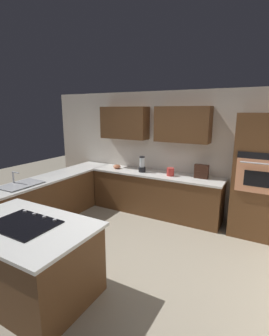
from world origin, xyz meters
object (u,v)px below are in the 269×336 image
object	(u,v)px
blender	(142,165)
spice_rack	(201,171)
cooktop	(24,224)
wall_oven	(258,177)
sink_unit	(21,184)
mixing_bowl	(117,167)
kettle	(170,172)

from	to	relation	value
blender	spice_rack	bearing A→B (deg)	-175.20
cooktop	blender	xyz separation A→B (m)	(-0.04, -2.92, 0.14)
wall_oven	blender	size ratio (longest dim) A/B	6.30
sink_unit	mixing_bowl	world-z (taller)	sink_unit
blender	sink_unit	bearing A→B (deg)	53.45
sink_unit	cooktop	bearing A→B (deg)	144.28
wall_oven	mixing_bowl	world-z (taller)	wall_oven
wall_oven	kettle	size ratio (longest dim) A/B	13.38
wall_oven	kettle	world-z (taller)	wall_oven
sink_unit	wall_oven	bearing A→B (deg)	-152.09
sink_unit	cooktop	xyz separation A→B (m)	(-1.39, 1.00, -0.01)
sink_unit	spice_rack	world-z (taller)	spice_rack
sink_unit	blender	xyz separation A→B (m)	(-1.43, -1.93, 0.13)
cooktop	spice_rack	bearing A→B (deg)	-113.09
blender	wall_oven	bearing A→B (deg)	-179.46
mixing_bowl	sink_unit	bearing A→B (deg)	68.00
spice_rack	kettle	xyz separation A→B (m)	(0.60, 0.10, -0.06)
blender	mixing_bowl	size ratio (longest dim) A/B	2.05
wall_oven	cooktop	xyz separation A→B (m)	(2.29, 2.95, -0.17)
wall_oven	blender	world-z (taller)	wall_oven
sink_unit	spice_rack	xyz separation A→B (m)	(-2.68, -2.03, 0.12)
sink_unit	blender	size ratio (longest dim) A/B	2.04
cooktop	mixing_bowl	size ratio (longest dim) A/B	4.54
spice_rack	kettle	size ratio (longest dim) A/B	1.69
wall_oven	blender	xyz separation A→B (m)	(2.25, 0.02, -0.03)
sink_unit	spice_rack	distance (m)	3.36
wall_oven	blender	distance (m)	2.25
cooktop	kettle	world-z (taller)	kettle
wall_oven	sink_unit	distance (m)	4.17
cooktop	sink_unit	bearing A→B (deg)	-35.72
mixing_bowl	wall_oven	bearing A→B (deg)	-179.58
blender	mixing_bowl	distance (m)	0.66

